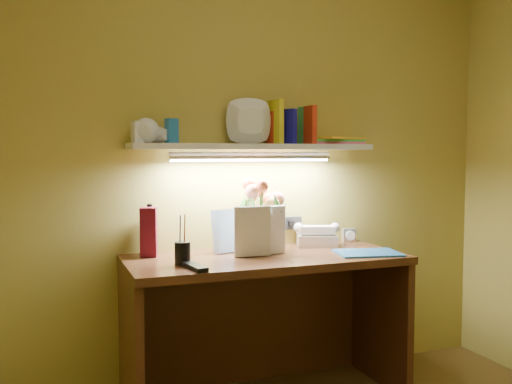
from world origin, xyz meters
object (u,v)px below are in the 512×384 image
desk (266,328)px  flower_bouquet (261,214)px  desk_clock (349,235)px  telephone (317,234)px  whisky_bottle (150,229)px

desk → flower_bouquet: (0.04, 0.17, 0.57)m
desk_clock → desk: bearing=-149.6°
desk → desk_clock: 0.78m
desk → flower_bouquet: 0.59m
telephone → flower_bouquet: bearing=-157.8°
flower_bouquet → telephone: (0.34, 0.01, -0.13)m
flower_bouquet → whisky_bottle: (-0.58, 0.07, -0.06)m
flower_bouquet → desk_clock: 0.60m
desk → telephone: 0.61m
flower_bouquet → telephone: 0.36m
desk → whisky_bottle: bearing=155.9°
flower_bouquet → desk_clock: bearing=7.4°
desk_clock → whisky_bottle: 1.16m
flower_bouquet → desk_clock: size_ratio=4.89×
desk → whisky_bottle: 0.78m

